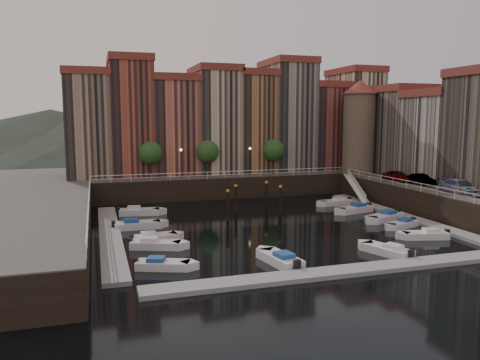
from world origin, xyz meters
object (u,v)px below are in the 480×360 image
object	(u,v)px
boat_left_1	(155,244)
car_c	(460,188)
gangway	(356,187)
corner_tower	(359,126)
mooring_pilings	(253,200)
car_b	(422,180)
boat_left_2	(154,238)
boat_left_0	(162,265)
car_a	(398,177)

from	to	relation	value
boat_left_1	car_c	bearing A→B (deg)	21.64
gangway	car_c	xyz separation A→B (m)	(3.42, -15.52, 1.88)
corner_tower	mooring_pilings	bearing A→B (deg)	-155.00
car_b	car_c	bearing A→B (deg)	-99.53
mooring_pilings	boat_left_2	xyz separation A→B (m)	(-12.84, -9.08, -1.31)
gangway	boat_left_0	size ratio (longest dim) A/B	1.92
mooring_pilings	car_a	xyz separation A→B (m)	(19.94, -0.05, 2.07)
boat_left_0	mooring_pilings	bearing A→B (deg)	73.29
boat_left_0	boat_left_1	xyz separation A→B (m)	(0.18, 5.82, 0.03)
car_a	car_b	distance (m)	3.60
gangway	car_b	xyz separation A→B (m)	(4.28, -8.12, 1.76)
boat_left_2	car_a	world-z (taller)	car_a
corner_tower	car_c	world-z (taller)	corner_tower
car_b	car_c	xyz separation A→B (m)	(-0.86, -7.40, 0.12)
gangway	car_a	distance (m)	5.99
boat_left_0	car_b	xyz separation A→B (m)	(34.17, 13.83, 3.35)
gangway	boat_left_2	distance (m)	32.56
corner_tower	car_b	distance (m)	14.27
car_c	boat_left_0	bearing A→B (deg)	-164.38
boat_left_1	boat_left_2	size ratio (longest dim) A/B	1.06
car_c	boat_left_2	bearing A→B (deg)	-178.49
car_c	gangway	bearing A→B (deg)	107.11
car_a	corner_tower	bearing A→B (deg)	80.09
corner_tower	car_b	bearing A→B (deg)	-83.74
corner_tower	boat_left_0	world-z (taller)	corner_tower
car_a	car_b	xyz separation A→B (m)	(1.00, -3.46, -0.05)
boat_left_0	car_b	distance (m)	37.01
gangway	mooring_pilings	bearing A→B (deg)	-164.50
boat_left_0	car_c	distance (m)	34.10
boat_left_0	corner_tower	bearing A→B (deg)	59.54
boat_left_2	car_c	size ratio (longest dim) A/B	0.81
gangway	car_c	size ratio (longest dim) A/B	1.52
boat_left_0	car_c	size ratio (longest dim) A/B	0.79
mooring_pilings	boat_left_1	world-z (taller)	mooring_pilings
boat_left_1	car_c	distance (m)	33.30
car_c	mooring_pilings	bearing A→B (deg)	156.17
corner_tower	boat_left_1	bearing A→B (deg)	-147.67
corner_tower	boat_left_0	distance (m)	43.27
mooring_pilings	car_a	size ratio (longest dim) A/B	1.69
corner_tower	boat_left_2	xyz separation A→B (m)	(-32.39, -18.19, -9.86)
mooring_pilings	boat_left_0	world-z (taller)	mooring_pilings
mooring_pilings	car_a	bearing A→B (deg)	-0.14
boat_left_1	car_b	world-z (taller)	car_b
mooring_pilings	boat_left_0	distance (m)	21.85
gangway	car_a	bearing A→B (deg)	-54.84
mooring_pilings	car_c	distance (m)	22.94
boat_left_2	car_b	xyz separation A→B (m)	(33.78, 5.57, 3.34)
corner_tower	boat_left_1	distance (m)	39.81
boat_left_1	boat_left_2	distance (m)	2.45
corner_tower	boat_left_1	xyz separation A→B (m)	(-32.60, -20.63, -9.84)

